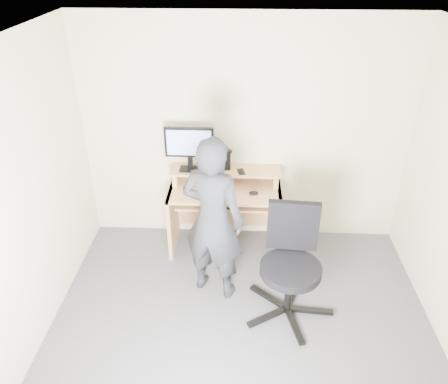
# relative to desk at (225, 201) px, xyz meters

# --- Properties ---
(ground) EXTENTS (3.50, 3.50, 0.00)m
(ground) POSITION_rel_desk_xyz_m (0.20, -1.53, -0.55)
(ground) COLOR #58585D
(ground) RESTS_ON ground
(back_wall) EXTENTS (3.50, 0.02, 2.50)m
(back_wall) POSITION_rel_desk_xyz_m (0.20, 0.22, 0.70)
(back_wall) COLOR beige
(back_wall) RESTS_ON ground
(ceiling) EXTENTS (3.50, 3.50, 0.02)m
(ceiling) POSITION_rel_desk_xyz_m (0.20, -1.53, 1.95)
(ceiling) COLOR white
(ceiling) RESTS_ON back_wall
(desk) EXTENTS (1.20, 0.60, 0.91)m
(desk) POSITION_rel_desk_xyz_m (0.00, 0.00, 0.00)
(desk) COLOR tan
(desk) RESTS_ON ground
(monitor) EXTENTS (0.51, 0.14, 0.49)m
(monitor) POSITION_rel_desk_xyz_m (-0.38, 0.04, 0.66)
(monitor) COLOR black
(monitor) RESTS_ON desk
(external_drive) EXTENTS (0.09, 0.14, 0.20)m
(external_drive) POSITION_rel_desk_xyz_m (0.01, 0.11, 0.46)
(external_drive) COLOR black
(external_drive) RESTS_ON desk
(travel_mug) EXTENTS (0.09, 0.09, 0.19)m
(travel_mug) POSITION_rel_desk_xyz_m (0.03, 0.10, 0.46)
(travel_mug) COLOR silver
(travel_mug) RESTS_ON desk
(smartphone) EXTENTS (0.10, 0.14, 0.01)m
(smartphone) POSITION_rel_desk_xyz_m (0.17, 0.01, 0.37)
(smartphone) COLOR black
(smartphone) RESTS_ON desk
(charger) EXTENTS (0.05, 0.05, 0.03)m
(charger) POSITION_rel_desk_xyz_m (-0.19, -0.02, 0.38)
(charger) COLOR black
(charger) RESTS_ON desk
(headphones) EXTENTS (0.17, 0.17, 0.06)m
(headphones) POSITION_rel_desk_xyz_m (-0.30, 0.15, 0.37)
(headphones) COLOR silver
(headphones) RESTS_ON desk
(keyboard) EXTENTS (0.49, 0.34, 0.03)m
(keyboard) POSITION_rel_desk_xyz_m (-0.09, -0.17, 0.12)
(keyboard) COLOR black
(keyboard) RESTS_ON desk
(mouse) EXTENTS (0.11, 0.08, 0.04)m
(mouse) POSITION_rel_desk_xyz_m (0.30, -0.18, 0.22)
(mouse) COLOR black
(mouse) RESTS_ON desk
(office_chair) EXTENTS (0.81, 0.83, 1.05)m
(office_chair) POSITION_rel_desk_xyz_m (0.64, -1.00, 0.03)
(office_chair) COLOR black
(office_chair) RESTS_ON ground
(person) EXTENTS (0.71, 0.58, 1.66)m
(person) POSITION_rel_desk_xyz_m (-0.08, -0.79, 0.28)
(person) COLOR black
(person) RESTS_ON ground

